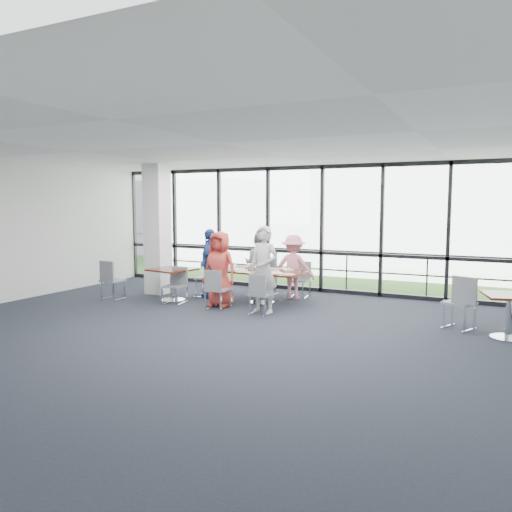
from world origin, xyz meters
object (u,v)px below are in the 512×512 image
at_px(diner_end, 211,263).
at_px(chair_spare_r, 459,303).
at_px(chair_main_nl, 218,290).
at_px(chair_main_end, 206,278).
at_px(structural_column, 157,230).
at_px(chair_spare_la, 113,281).
at_px(chair_main_fl, 267,277).
at_px(diner_near_left, 220,269).
at_px(chair_main_fr, 299,280).
at_px(diner_far_left, 259,264).
at_px(diner_near_right, 264,270).
at_px(chair_spare_lb, 174,286).
at_px(side_table_left, 172,273).
at_px(chair_main_nr, 261,295).
at_px(diner_far_right, 293,267).
at_px(side_table_right, 510,302).
at_px(main_table, 262,276).

bearing_deg(diner_end, chair_spare_r, 77.70).
distance_m(chair_main_nl, chair_main_end, 1.47).
bearing_deg(structural_column, chair_spare_la, -110.22).
height_order(chair_main_fl, chair_spare_la, chair_spare_la).
height_order(structural_column, diner_near_left, structural_column).
bearing_deg(diner_near_left, chair_main_fr, 57.76).
bearing_deg(diner_far_left, chair_main_nl, 82.53).
distance_m(diner_near_right, chair_spare_lb, 2.26).
relative_size(structural_column, diner_far_left, 2.07).
height_order(side_table_left, chair_main_nr, chair_main_nr).
height_order(diner_near_right, chair_main_nl, diner_near_right).
bearing_deg(chair_main_fl, chair_spare_la, 44.78).
distance_m(diner_far_right, chair_spare_r, 3.98).
relative_size(diner_far_left, chair_spare_lb, 1.93).
bearing_deg(chair_spare_r, diner_near_left, -154.62).
bearing_deg(chair_main_nr, diner_far_right, 94.65).
xyz_separation_m(side_table_right, diner_near_right, (-4.50, -0.01, 0.28)).
xyz_separation_m(chair_main_nr, chair_spare_r, (3.70, 0.48, 0.07)).
bearing_deg(structural_column, diner_near_right, -15.00).
bearing_deg(side_table_left, chair_main_nr, -9.05).
xyz_separation_m(chair_main_end, chair_spare_lb, (-0.17, -1.05, -0.06)).
bearing_deg(diner_end, chair_main_end, -105.39).
relative_size(structural_column, diner_near_left, 1.94).
xyz_separation_m(main_table, chair_main_fl, (-0.34, 1.01, -0.19)).
xyz_separation_m(side_table_left, chair_main_fl, (1.63, 1.68, -0.20)).
bearing_deg(chair_main_end, diner_far_right, 100.09).
relative_size(side_table_left, chair_main_nr, 1.25).
relative_size(diner_far_right, diner_end, 0.92).
height_order(chair_main_fl, chair_main_end, chair_main_end).
relative_size(diner_near_left, chair_spare_r, 1.72).
distance_m(main_table, chair_main_nr, 1.19).
xyz_separation_m(side_table_right, diner_end, (-6.37, 0.98, 0.20)).
height_order(diner_far_left, chair_main_end, diner_far_left).
relative_size(diner_near_right, diner_end, 1.09).
distance_m(diner_end, chair_main_nr, 2.23).
bearing_deg(chair_main_nr, chair_spare_lb, -179.49).
xyz_separation_m(diner_far_left, chair_main_end, (-1.06, -0.76, -0.32)).
relative_size(structural_column, chair_main_nl, 3.86).
relative_size(chair_main_fl, chair_spare_la, 0.96).
height_order(chair_main_fl, chair_spare_r, chair_spare_r).
bearing_deg(chair_main_nl, chair_main_end, 124.85).
bearing_deg(chair_main_fr, chair_main_end, 15.70).
distance_m(diner_near_right, chair_spare_la, 3.81).
relative_size(chair_main_nl, chair_spare_lb, 1.03).
distance_m(main_table, side_table_left, 2.08).
bearing_deg(diner_far_right, diner_near_right, 82.53).
bearing_deg(chair_main_fl, diner_far_left, 52.41).
distance_m(chair_main_end, chair_spare_lb, 1.06).
distance_m(structural_column, diner_end, 1.68).
height_order(structural_column, diner_far_right, structural_column).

